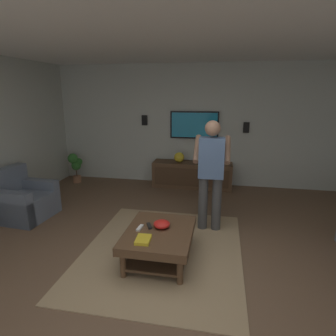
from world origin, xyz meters
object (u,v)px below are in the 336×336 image
object	(u,v)px
person_standing	(211,170)
remote_white	(140,228)
media_console	(192,175)
book	(143,240)
vase_round	(179,157)
bowl	(162,224)
potted_plant_short	(75,164)
wall_speaker_left	(246,128)
armchair	(22,201)
remote_black	(149,226)
coffee_table	(159,238)
wall_speaker_right	(145,120)
tv	(194,125)

from	to	relation	value
person_standing	remote_white	size ratio (longest dim) A/B	10.93
media_console	book	xyz separation A→B (m)	(-3.17, 0.21, 0.14)
book	vase_round	distance (m)	3.15
bowl	book	distance (m)	0.39
potted_plant_short	vase_round	size ratio (longest dim) A/B	3.15
wall_speaker_left	armchair	bearing A→B (deg)	122.41
potted_plant_short	remote_black	size ratio (longest dim) A/B	4.62
coffee_table	wall_speaker_left	distance (m)	3.50
armchair	coffee_table	bearing A→B (deg)	-13.57
bowl	wall_speaker_right	bearing A→B (deg)	18.78
remote_white	wall_speaker_right	world-z (taller)	wall_speaker_right
media_console	tv	world-z (taller)	tv
media_console	vase_round	size ratio (longest dim) A/B	7.73
tv	wall_speaker_left	bearing A→B (deg)	90.69
tv	bowl	bearing A→B (deg)	-1.42
remote_white	media_console	bearing A→B (deg)	-1.22
potted_plant_short	book	size ratio (longest dim) A/B	3.15
coffee_table	person_standing	world-z (taller)	person_standing
coffee_table	person_standing	size ratio (longest dim) A/B	0.61
book	wall_speaker_right	distance (m)	3.68
vase_round	potted_plant_short	bearing A→B (deg)	94.05
vase_round	remote_white	bearing A→B (deg)	179.00
bowl	vase_round	world-z (taller)	vase_round
potted_plant_short	vase_round	bearing A→B (deg)	-85.95
wall_speaker_right	person_standing	bearing A→B (deg)	-143.87
bowl	wall_speaker_left	world-z (taller)	wall_speaker_left
tv	potted_plant_short	bearing A→B (deg)	-80.55
wall_speaker_left	remote_black	bearing A→B (deg)	156.65
media_console	remote_black	distance (m)	2.83
media_console	coffee_table	bearing A→B (deg)	-1.82
bowl	remote_black	xyz separation A→B (m)	(-0.01, 0.16, -0.03)
bowl	remote_white	size ratio (longest dim) A/B	1.36
book	coffee_table	bearing A→B (deg)	-25.99
armchair	person_standing	world-z (taller)	person_standing
vase_round	wall_speaker_left	size ratio (longest dim) A/B	1.00
tv	potted_plant_short	distance (m)	2.82
coffee_table	vase_round	size ratio (longest dim) A/B	4.55
media_console	bowl	size ratio (longest dim) A/B	8.30
bowl	vase_round	xyz separation A→B (m)	(2.77, 0.21, 0.21)
coffee_table	book	distance (m)	0.33
potted_plant_short	wall_speaker_right	size ratio (longest dim) A/B	3.15
coffee_table	tv	bearing A→B (deg)	-1.68
person_standing	remote_black	size ratio (longest dim) A/B	10.93
tv	bowl	xyz separation A→B (m)	(-3.05, 0.08, -0.88)
armchair	person_standing	size ratio (longest dim) A/B	0.53
armchair	tv	world-z (taller)	tv
armchair	wall_speaker_right	size ratio (longest dim) A/B	3.95
vase_round	wall_speaker_right	size ratio (longest dim) A/B	1.00
wall_speaker_right	book	bearing A→B (deg)	-165.20
wall_speaker_right	bowl	bearing A→B (deg)	-161.22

